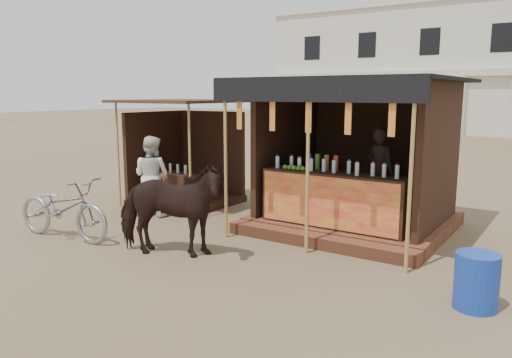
{
  "coord_description": "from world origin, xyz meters",
  "views": [
    {
      "loc": [
        4.6,
        -5.26,
        2.53
      ],
      "look_at": [
        0.0,
        1.6,
        1.1
      ],
      "focal_mm": 35.0,
      "sensor_mm": 36.0,
      "label": 1
    }
  ],
  "objects": [
    {
      "name": "ground",
      "position": [
        0.0,
        0.0,
        0.0
      ],
      "size": [
        120.0,
        120.0,
        0.0
      ],
      "primitive_type": "plane",
      "color": "#846B4C",
      "rests_on": "ground"
    },
    {
      "name": "main_stall",
      "position": [
        1.02,
        3.36,
        1.03
      ],
      "size": [
        3.6,
        3.61,
        2.78
      ],
      "color": "brown",
      "rests_on": "ground"
    },
    {
      "name": "secondary_stall",
      "position": [
        -3.17,
        3.24,
        0.85
      ],
      "size": [
        2.4,
        2.4,
        2.38
      ],
      "color": "#371F14",
      "rests_on": "ground"
    },
    {
      "name": "cow",
      "position": [
        -0.7,
        0.22,
        0.76
      ],
      "size": [
        1.98,
        1.45,
        1.52
      ],
      "primitive_type": "imported",
      "rotation": [
        0.0,
        0.0,
        1.97
      ],
      "color": "black",
      "rests_on": "ground"
    },
    {
      "name": "motorbike",
      "position": [
        -2.92,
        -0.1,
        0.54
      ],
      "size": [
        2.14,
        0.94,
        1.09
      ],
      "primitive_type": "imported",
      "rotation": [
        0.0,
        0.0,
        1.68
      ],
      "color": "#94949C",
      "rests_on": "ground"
    },
    {
      "name": "bystander",
      "position": [
        -2.87,
        2.0,
        0.83
      ],
      "size": [
        0.88,
        0.73,
        1.66
      ],
      "primitive_type": "imported",
      "rotation": [
        0.0,
        0.0,
        3.27
      ],
      "color": "silver",
      "rests_on": "ground"
    },
    {
      "name": "blue_barrel",
      "position": [
        3.65,
        0.83,
        0.34
      ],
      "size": [
        0.53,
        0.53,
        0.68
      ],
      "primitive_type": "cylinder",
      "rotation": [
        0.0,
        0.0,
        0.04
      ],
      "color": "#1537A3",
      "rests_on": "ground"
    },
    {
      "name": "cooler",
      "position": [
        1.82,
        2.6,
        0.23
      ],
      "size": [
        0.74,
        0.61,
        0.46
      ],
      "color": "#1B7A29",
      "rests_on": "ground"
    },
    {
      "name": "background_building",
      "position": [
        -2.0,
        29.94,
        3.98
      ],
      "size": [
        26.0,
        7.45,
        8.18
      ],
      "color": "silver",
      "rests_on": "ground"
    }
  ]
}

